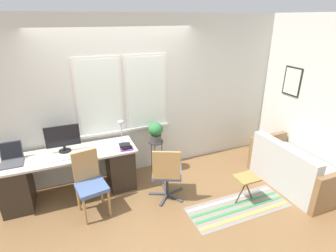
{
  "coord_description": "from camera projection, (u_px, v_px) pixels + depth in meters",
  "views": [
    {
      "loc": [
        -0.84,
        -3.46,
        2.64
      ],
      "look_at": [
        0.64,
        0.15,
        1.0
      ],
      "focal_mm": 28.0,
      "sensor_mm": 36.0,
      "label": 1
    }
  ],
  "objects": [
    {
      "name": "floor_rug_striped",
      "position": [
        238.0,
        207.0,
        3.92
      ],
      "size": [
        1.55,
        0.58,
        0.01
      ],
      "color": "gray",
      "rests_on": "ground_plane"
    },
    {
      "name": "folding_stool",
      "position": [
        246.0,
        180.0,
        3.9
      ],
      "size": [
        0.34,
        0.28,
        0.44
      ],
      "color": "olive",
      "rests_on": "ground_plane"
    },
    {
      "name": "wall_right_with_picture",
      "position": [
        291.0,
        92.0,
        4.81
      ],
      "size": [
        0.08,
        9.0,
        2.7
      ],
      "color": "silver",
      "rests_on": "ground_plane"
    },
    {
      "name": "wall_back_with_window",
      "position": [
        120.0,
        100.0,
        4.34
      ],
      "size": [
        9.0,
        0.12,
        2.7
      ],
      "color": "silver",
      "rests_on": "ground_plane"
    },
    {
      "name": "potted_plant",
      "position": [
        156.0,
        131.0,
        4.49
      ],
      "size": [
        0.26,
        0.26,
        0.35
      ],
      "color": "#514C47",
      "rests_on": "plant_stand"
    },
    {
      "name": "mouse",
      "position": [
        82.0,
        155.0,
        3.87
      ],
      "size": [
        0.04,
        0.07,
        0.04
      ],
      "color": "silver",
      "rests_on": "desk"
    },
    {
      "name": "couch_loveseat",
      "position": [
        294.0,
        170.0,
        4.35
      ],
      "size": [
        0.78,
        1.46,
        0.78
      ],
      "rotation": [
        0.0,
        0.0,
        1.57
      ],
      "color": "beige",
      "rests_on": "ground_plane"
    },
    {
      "name": "laptop",
      "position": [
        11.0,
        159.0,
        3.67
      ],
      "size": [
        0.29,
        0.34,
        0.27
      ],
      "color": "#4C4C51",
      "rests_on": "desk"
    },
    {
      "name": "book_stack",
      "position": [
        126.0,
        147.0,
        4.05
      ],
      "size": [
        0.21,
        0.18,
        0.08
      ],
      "color": "purple",
      "rests_on": "desk"
    },
    {
      "name": "desk_lamp",
      "position": [
        121.0,
        129.0,
        4.15
      ],
      "size": [
        0.15,
        0.15,
        0.4
      ],
      "color": "#ADADB2",
      "rests_on": "desk"
    },
    {
      "name": "office_chair_swivel",
      "position": [
        167.0,
        172.0,
        3.94
      ],
      "size": [
        0.58,
        0.6,
        0.9
      ],
      "rotation": [
        0.0,
        0.0,
        2.71
      ],
      "color": "#47474C",
      "rests_on": "ground_plane"
    },
    {
      "name": "ground_plane",
      "position": [
        135.0,
        191.0,
        4.27
      ],
      "size": [
        14.0,
        14.0,
        0.0
      ],
      "primitive_type": "plane",
      "color": "brown"
    },
    {
      "name": "desk_chair_wooden",
      "position": [
        90.0,
        182.0,
        3.68
      ],
      "size": [
        0.46,
        0.47,
        0.92
      ],
      "rotation": [
        0.0,
        0.0,
        0.17
      ],
      "color": "#B2844C",
      "rests_on": "ground_plane"
    },
    {
      "name": "plant_stand",
      "position": [
        156.0,
        145.0,
        4.59
      ],
      "size": [
        0.26,
        0.26,
        0.63
      ],
      "color": "#333338",
      "rests_on": "ground_plane"
    },
    {
      "name": "monitor",
      "position": [
        63.0,
        138.0,
        3.92
      ],
      "size": [
        0.5,
        0.18,
        0.42
      ],
      "color": "black",
      "rests_on": "desk"
    },
    {
      "name": "keyboard",
      "position": [
        64.0,
        158.0,
        3.8
      ],
      "size": [
        0.33,
        0.15,
        0.02
      ],
      "color": "silver",
      "rests_on": "desk"
    },
    {
      "name": "desk",
      "position": [
        71.0,
        173.0,
        4.06
      ],
      "size": [
        2.01,
        0.62,
        0.73
      ],
      "color": "beige",
      "rests_on": "ground_plane"
    }
  ]
}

